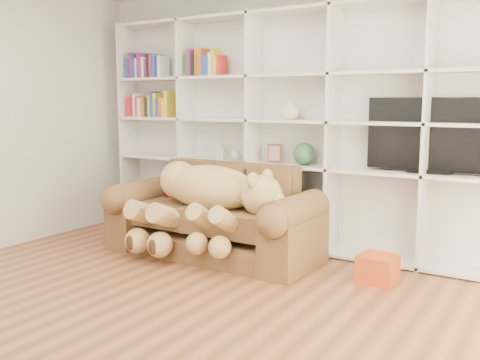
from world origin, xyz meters
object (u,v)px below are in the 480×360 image
Objects in this scene: sofa at (215,221)px; gift_box at (378,269)px; tv at (432,136)px; teddy_bear at (206,197)px.

sofa reaches higher than gift_box.
tv is (1.87, 0.66, 0.86)m from sofa.
gift_box is at bearing -2.13° from teddy_bear.
sofa is at bearing -179.45° from gift_box.
gift_box is 0.26× the size of tv.
sofa is 7.14× the size of gift_box.
tv reaches higher than teddy_bear.
teddy_bear is at bearing -155.80° from tv.
gift_box is at bearing -110.40° from tv.
teddy_bear is 2.12m from tv.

